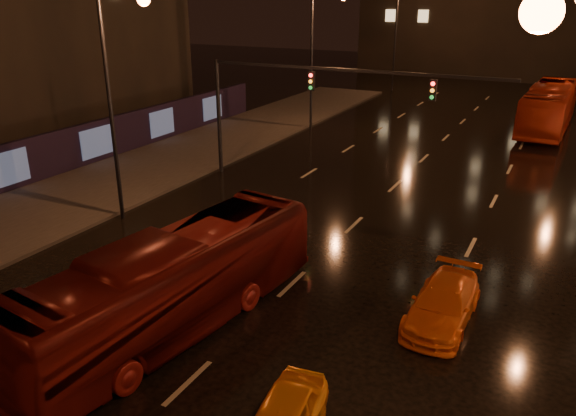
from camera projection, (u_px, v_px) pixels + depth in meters
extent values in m
plane|color=black|center=(383.00, 198.00, 27.91)|extent=(140.00, 140.00, 0.00)
cube|color=#38332D|center=(106.00, 185.00, 29.51)|extent=(7.00, 70.00, 0.15)
cube|color=black|center=(5.00, 169.00, 28.19)|extent=(0.30, 46.00, 2.50)
cylinder|color=black|center=(219.00, 118.00, 30.91)|extent=(0.22, 0.22, 6.20)
cube|color=black|center=(350.00, 70.00, 26.59)|extent=(15.20, 0.14, 0.14)
cube|color=black|center=(312.00, 81.00, 27.67)|extent=(0.32, 0.18, 0.95)
cube|color=black|center=(433.00, 90.00, 25.11)|extent=(0.32, 0.18, 0.95)
sphere|color=#FF1E19|center=(311.00, 75.00, 27.47)|extent=(0.18, 0.18, 0.18)
sphere|color=orange|center=(542.00, 12.00, 6.52)|extent=(0.50, 0.50, 0.50)
imported|color=#63110E|center=(174.00, 284.00, 16.51)|extent=(3.90, 11.03, 3.01)
imported|color=#AF2911|center=(549.00, 107.00, 41.10)|extent=(3.32, 12.23, 3.38)
imported|color=orange|center=(443.00, 304.00, 17.17)|extent=(1.79, 4.29, 1.24)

